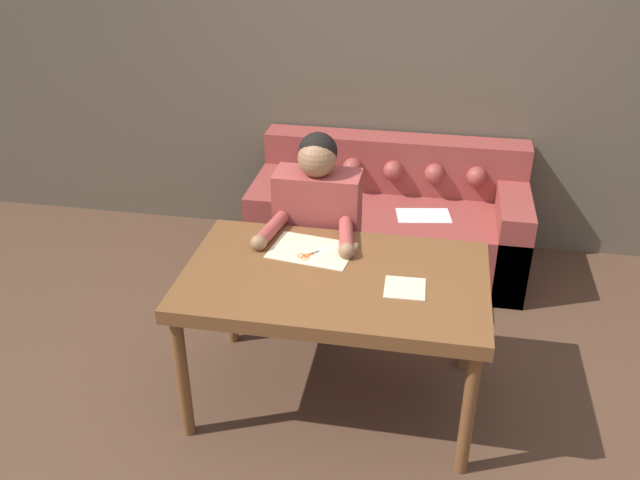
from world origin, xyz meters
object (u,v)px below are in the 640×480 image
(dining_table, at_px, (335,287))
(scissors, at_px, (310,255))
(person, at_px, (317,237))
(couch, at_px, (389,222))

(dining_table, height_order, scissors, scissors)
(dining_table, distance_m, person, 0.59)
(person, bearing_deg, scissors, -84.28)
(person, bearing_deg, dining_table, -71.50)
(dining_table, xyz_separation_m, person, (-0.19, 0.55, -0.05))
(dining_table, bearing_deg, person, 108.50)
(person, xyz_separation_m, scissors, (0.04, -0.41, 0.13))
(dining_table, bearing_deg, couch, 84.26)
(couch, bearing_deg, person, -111.07)
(couch, bearing_deg, dining_table, -95.74)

